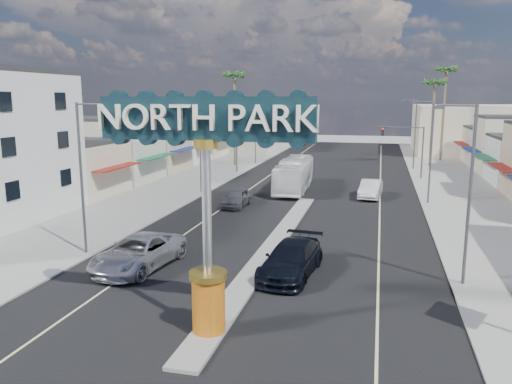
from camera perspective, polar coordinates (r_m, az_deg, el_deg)
The scene contains 25 objects.
ground at distance 46.81m, azimuth 6.01°, elevation -0.72°, with size 160.00×160.00×0.00m, color gray.
road at distance 46.81m, azimuth 6.01°, elevation -0.71°, with size 20.00×120.00×0.01m, color black.
median_island at distance 31.48m, azimuth 1.89°, elevation -6.22°, with size 1.30×30.00×0.16m, color gray.
sidewalk_left at distance 50.61m, azimuth -9.89°, elevation 0.12°, with size 8.00×120.00×0.12m, color gray.
sidewalk_right at distance 47.01m, azimuth 23.16°, elevation -1.41°, with size 8.00×120.00×0.12m, color gray.
storefront_row_left at distance 66.12m, azimuth -13.39°, elevation 5.04°, with size 12.00×42.00×6.00m, color beige.
backdrop_far_left at distance 94.91m, azimuth -3.40°, elevation 7.57°, with size 20.00×20.00×8.00m, color #B7B29E.
backdrop_far_right at distance 91.96m, azimuth 23.97°, elevation 6.57°, with size 20.00×20.00×8.00m, color beige.
gateway_sign at distance 18.82m, azimuth -5.71°, elevation 0.46°, with size 8.20×1.50×9.15m.
traffic_signal_left at distance 61.62m, azimuth -0.59°, elevation 6.12°, with size 5.09×0.45×6.00m.
traffic_signal_right at distance 59.72m, azimuth 16.81°, elevation 5.51°, with size 5.09×0.45×6.00m.
streetlight_l_near at distance 30.73m, azimuth -19.12°, elevation 2.30°, with size 2.03×0.22×9.00m.
streetlight_l_mid at distance 48.60m, azimuth -6.21°, elevation 5.74°, with size 2.03×0.22×9.00m.
streetlight_l_far at distance 69.61m, azimuth 0.07°, elevation 7.31°, with size 2.03×0.22×9.00m.
streetlight_r_near at distance 26.13m, azimuth 22.96°, elevation 0.64°, with size 2.03×0.22×9.00m.
streetlight_r_mid at distance 45.83m, azimuth 19.20°, elevation 4.91°, with size 2.03×0.22×9.00m.
streetlight_r_far at distance 67.71m, azimuth 17.60°, elevation 6.71°, with size 2.03×0.22×9.00m.
palm_left_far at distance 68.26m, azimuth -2.48°, elevation 12.63°, with size 2.60×2.60×13.10m.
palm_right_mid at distance 71.78m, azimuth 19.75°, elevation 11.22°, with size 2.60×2.60×12.10m.
palm_right_far at distance 78.00m, azimuth 20.90°, elevation 12.37°, with size 2.60×2.60×14.10m.
suv_left at distance 28.30m, azimuth -13.26°, elevation -6.76°, with size 2.96×6.42×1.78m, color silver.
suv_right at distance 26.56m, azimuth 4.05°, elevation -7.69°, with size 2.46×6.05×1.75m, color black.
car_parked_left at distance 42.88m, azimuth -2.23°, elevation -0.68°, with size 1.81×4.49×1.53m, color #5C5D61.
car_parked_right at distance 47.90m, azimuth 12.96°, elevation 0.35°, with size 1.78×5.10×1.68m, color silver.
city_bus at distance 50.54m, azimuth 4.40°, elevation 2.01°, with size 2.70×11.52×3.21m, color white.
Camera 1 is at (6.27, -15.45, 9.28)m, focal length 35.00 mm.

